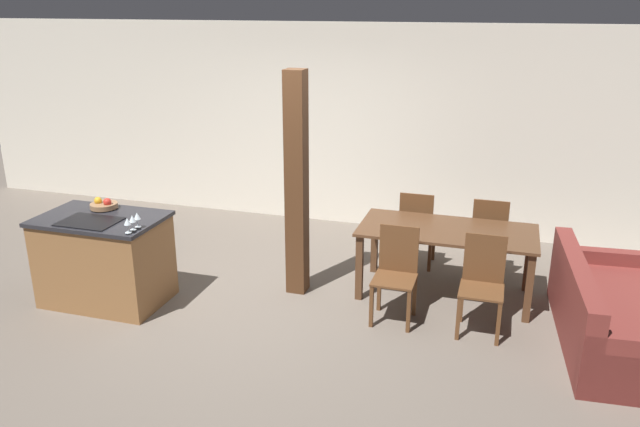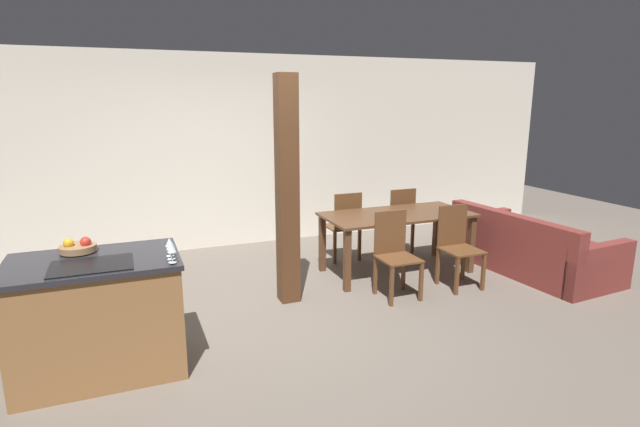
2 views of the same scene
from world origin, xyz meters
TOP-DOWN VIEW (x-y plane):
  - ground_plane at (0.00, 0.00)m, footprint 16.00×16.00m
  - wall_back at (0.00, 2.64)m, footprint 11.20×0.08m
  - kitchen_island at (-1.49, -0.45)m, footprint 1.24×0.80m
  - fruit_bowl at (-1.60, -0.22)m, footprint 0.28×0.28m
  - wine_glass_near at (-0.95, -0.78)m, footprint 0.07×0.07m
  - wine_glass_middle at (-0.95, -0.70)m, footprint 0.07×0.07m
  - wine_glass_far at (-0.95, -0.62)m, footprint 0.07×0.07m
  - dining_table at (1.81, 0.71)m, footprint 1.80×0.86m
  - dining_chair_near_left at (1.41, 0.06)m, footprint 0.40×0.40m
  - dining_chair_near_right at (2.22, 0.06)m, footprint 0.40×0.40m
  - dining_chair_far_left at (1.41, 1.36)m, footprint 0.40×0.40m
  - dining_chair_far_right at (2.22, 1.36)m, footprint 0.40×0.40m
  - couch at (3.38, 0.13)m, footprint 1.10×1.99m
  - timber_post at (0.30, 0.35)m, footprint 0.20×0.20m

SIDE VIEW (x-z plane):
  - ground_plane at x=0.00m, z-range 0.00..0.00m
  - couch at x=3.38m, z-range -0.12..0.64m
  - kitchen_island at x=-1.49m, z-range 0.00..0.92m
  - dining_chair_near_left at x=1.41m, z-range 0.02..0.94m
  - dining_chair_near_right at x=2.22m, z-range 0.02..0.94m
  - dining_chair_far_left at x=1.41m, z-range 0.02..0.94m
  - dining_chair_far_right at x=2.22m, z-range 0.02..0.94m
  - dining_table at x=1.81m, z-range 0.27..1.01m
  - fruit_bowl at x=-1.60m, z-range 0.90..1.02m
  - wine_glass_near at x=-0.95m, z-range 0.96..1.10m
  - wine_glass_middle at x=-0.95m, z-range 0.96..1.10m
  - wine_glass_far at x=-0.95m, z-range 0.96..1.10m
  - timber_post at x=0.30m, z-range 0.00..2.33m
  - wall_back at x=0.00m, z-range 0.00..2.70m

